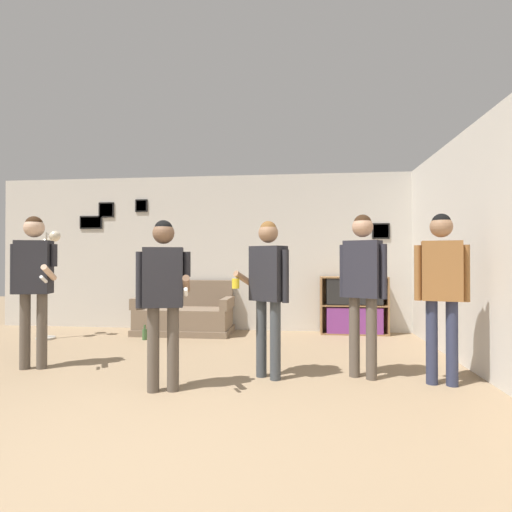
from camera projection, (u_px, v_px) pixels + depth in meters
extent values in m
plane|color=#937A5B|center=(104.00, 459.00, 2.44)|extent=(20.00, 20.00, 0.00)
cube|color=beige|center=(231.00, 252.00, 7.01)|extent=(8.53, 0.06, 2.70)
cube|color=black|center=(141.00, 206.00, 7.15)|extent=(0.22, 0.02, 0.22)
cube|color=beige|center=(141.00, 206.00, 7.14)|extent=(0.18, 0.01, 0.18)
cube|color=black|center=(381.00, 231.00, 6.69)|extent=(0.28, 0.02, 0.26)
cube|color=#B2B2BC|center=(381.00, 231.00, 6.69)|extent=(0.24, 0.01, 0.22)
cube|color=black|center=(106.00, 210.00, 7.22)|extent=(0.28, 0.02, 0.27)
cube|color=#B2B2BC|center=(106.00, 210.00, 7.21)|extent=(0.24, 0.01, 0.23)
cube|color=black|center=(91.00, 222.00, 7.25)|extent=(0.42, 0.02, 0.23)
cube|color=gray|center=(91.00, 222.00, 7.24)|extent=(0.38, 0.01, 0.19)
cube|color=beige|center=(473.00, 248.00, 4.38)|extent=(0.06, 6.95, 2.70)
cube|color=#7A6651|center=(184.00, 330.00, 6.60)|extent=(1.58, 0.80, 0.10)
cube|color=#7A6651|center=(184.00, 318.00, 6.61)|extent=(1.52, 0.74, 0.32)
cube|color=#7A6651|center=(189.00, 293.00, 6.94)|extent=(1.52, 0.14, 0.45)
cube|color=#7A6651|center=(142.00, 302.00, 6.69)|extent=(0.12, 0.74, 0.18)
cube|color=#7A6651|center=(227.00, 303.00, 6.53)|extent=(0.12, 0.74, 0.18)
cube|color=olive|center=(321.00, 305.00, 6.61)|extent=(0.02, 0.30, 0.94)
cube|color=olive|center=(387.00, 306.00, 6.50)|extent=(0.02, 0.30, 0.94)
cube|color=olive|center=(353.00, 304.00, 6.70)|extent=(1.09, 0.01, 0.94)
cube|color=olive|center=(354.00, 333.00, 6.55)|extent=(1.04, 0.30, 0.02)
cube|color=olive|center=(354.00, 277.00, 6.56)|extent=(1.04, 0.30, 0.02)
cube|color=olive|center=(354.00, 305.00, 6.55)|extent=(1.04, 0.30, 0.02)
cube|color=#7F3889|center=(354.00, 320.00, 6.54)|extent=(0.89, 0.26, 0.42)
cube|color=black|center=(354.00, 291.00, 6.55)|extent=(0.89, 0.26, 0.42)
cylinder|color=#ADA89E|center=(46.00, 338.00, 6.14)|extent=(0.28, 0.28, 0.03)
cylinder|color=#ADA89E|center=(46.00, 285.00, 6.15)|extent=(0.03, 0.03, 1.61)
cylinder|color=#ADA89E|center=(51.00, 234.00, 6.15)|extent=(0.02, 0.16, 0.02)
sphere|color=beige|center=(55.00, 236.00, 6.14)|extent=(0.16, 0.16, 0.16)
cylinder|color=#ADA89E|center=(47.00, 241.00, 6.22)|extent=(0.15, 0.09, 0.02)
sphere|color=beige|center=(47.00, 243.00, 6.28)|extent=(0.16, 0.16, 0.16)
cylinder|color=#ADA89E|center=(42.00, 247.00, 6.09)|extent=(0.15, 0.09, 0.02)
sphere|color=beige|center=(37.00, 249.00, 6.04)|extent=(0.16, 0.16, 0.16)
cylinder|color=brown|center=(25.00, 331.00, 4.46)|extent=(0.11, 0.11, 0.84)
cylinder|color=brown|center=(42.00, 331.00, 4.48)|extent=(0.11, 0.11, 0.84)
cube|color=#232328|center=(34.00, 267.00, 4.47)|extent=(0.40, 0.27, 0.60)
sphere|color=#D1A889|center=(34.00, 228.00, 4.48)|extent=(0.22, 0.22, 0.22)
sphere|color=#382314|center=(34.00, 224.00, 4.48)|extent=(0.18, 0.18, 0.18)
cylinder|color=#232328|center=(54.00, 255.00, 4.50)|extent=(0.07, 0.07, 0.25)
cylinder|color=#D1A889|center=(49.00, 273.00, 4.36)|extent=(0.13, 0.31, 0.19)
cylinder|color=white|center=(44.00, 279.00, 4.22)|extent=(0.06, 0.15, 0.09)
cylinder|color=#232328|center=(14.00, 269.00, 4.45)|extent=(0.07, 0.07, 0.56)
cylinder|color=brown|center=(153.00, 349.00, 3.69)|extent=(0.11, 0.11, 0.78)
cylinder|color=brown|center=(173.00, 349.00, 3.71)|extent=(0.11, 0.11, 0.78)
cube|color=#232328|center=(163.00, 277.00, 3.71)|extent=(0.40, 0.28, 0.55)
sphere|color=brown|center=(163.00, 233.00, 3.71)|extent=(0.20, 0.20, 0.20)
sphere|color=black|center=(163.00, 229.00, 3.71)|extent=(0.17, 0.17, 0.17)
cylinder|color=#232328|center=(187.00, 264.00, 3.74)|extent=(0.07, 0.07, 0.23)
cylinder|color=brown|center=(186.00, 284.00, 3.61)|extent=(0.13, 0.29, 0.18)
cylinder|color=white|center=(186.00, 292.00, 3.48)|extent=(0.07, 0.15, 0.09)
cylinder|color=#232328|center=(140.00, 280.00, 3.68)|extent=(0.07, 0.07, 0.52)
cylinder|color=#3D4247|center=(261.00, 338.00, 4.17)|extent=(0.11, 0.11, 0.80)
cylinder|color=#3D4247|center=(275.00, 340.00, 4.06)|extent=(0.11, 0.11, 0.80)
cube|color=#232328|center=(268.00, 273.00, 4.12)|extent=(0.41, 0.36, 0.56)
sphere|color=#997051|center=(268.00, 233.00, 4.12)|extent=(0.21, 0.21, 0.21)
sphere|color=brown|center=(268.00, 229.00, 4.12)|extent=(0.18, 0.18, 0.18)
cylinder|color=#232328|center=(285.00, 276.00, 3.99)|extent=(0.07, 0.07, 0.53)
cylinder|color=#232328|center=(252.00, 261.00, 4.25)|extent=(0.07, 0.07, 0.24)
cylinder|color=#997051|center=(244.00, 279.00, 4.15)|extent=(0.21, 0.28, 0.18)
cylinder|color=yellow|center=(236.00, 284.00, 4.04)|extent=(0.08, 0.08, 0.10)
cylinder|color=brown|center=(354.00, 337.00, 4.17)|extent=(0.11, 0.11, 0.83)
cylinder|color=brown|center=(371.00, 339.00, 4.07)|extent=(0.11, 0.11, 0.83)
cube|color=#282833|center=(363.00, 269.00, 4.13)|extent=(0.41, 0.34, 0.59)
sphere|color=tan|center=(363.00, 227.00, 4.13)|extent=(0.21, 0.21, 0.21)
sphere|color=#382314|center=(363.00, 223.00, 4.13)|extent=(0.18, 0.18, 0.18)
cylinder|color=#282833|center=(384.00, 272.00, 4.01)|extent=(0.07, 0.07, 0.55)
cylinder|color=#282833|center=(343.00, 271.00, 4.25)|extent=(0.07, 0.07, 0.55)
cylinder|color=#2D334C|center=(432.00, 342.00, 3.92)|extent=(0.11, 0.11, 0.82)
cylinder|color=#2D334C|center=(452.00, 343.00, 3.86)|extent=(0.11, 0.11, 0.82)
cube|color=#936033|center=(441.00, 271.00, 3.90)|extent=(0.40, 0.28, 0.58)
sphere|color=#997051|center=(441.00, 227.00, 3.90)|extent=(0.21, 0.21, 0.21)
sphere|color=black|center=(441.00, 223.00, 3.90)|extent=(0.18, 0.18, 0.18)
cylinder|color=#936033|center=(466.00, 273.00, 3.82)|extent=(0.07, 0.07, 0.55)
cylinder|color=#936033|center=(418.00, 273.00, 3.97)|extent=(0.07, 0.07, 0.55)
cylinder|color=#3D6638|center=(145.00, 335.00, 6.08)|extent=(0.07, 0.07, 0.16)
cylinder|color=#3D6638|center=(145.00, 327.00, 6.08)|extent=(0.03, 0.03, 0.07)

